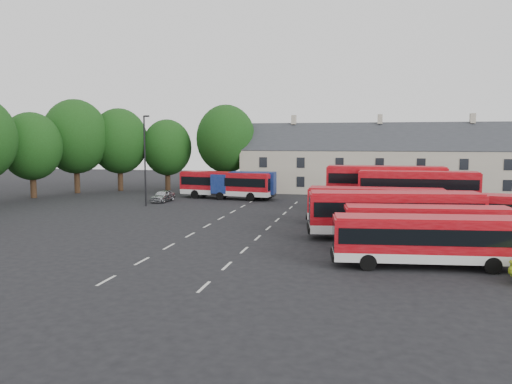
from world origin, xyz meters
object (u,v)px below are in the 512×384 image
lamppost (145,158)px  bus_row_a (426,237)px  silver_car (163,196)px  bus_dd_south (417,191)px  box_truck (245,184)px

lamppost → bus_row_a: bearing=-38.2°
silver_car → bus_row_a: bearing=-39.7°
bus_dd_south → silver_car: size_ratio=2.65×
bus_row_a → silver_car: bus_row_a is taller
bus_dd_south → box_truck: size_ratio=1.38×
bus_row_a → lamppost: 32.44m
bus_row_a → lamppost: bearing=135.2°
bus_row_a → box_truck: size_ratio=1.36×
box_truck → silver_car: (-8.39, -4.04, -1.14)m
bus_dd_south → box_truck: 20.61m
bus_dd_south → lamppost: (-26.60, 2.20, 2.62)m
lamppost → box_truck: bearing=42.4°
silver_car → lamppost: (-0.23, -3.83, 4.32)m
bus_dd_south → lamppost: size_ratio=1.09×
bus_row_a → lamppost: lamppost is taller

